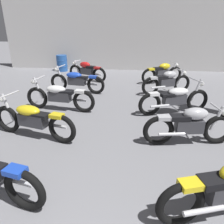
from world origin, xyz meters
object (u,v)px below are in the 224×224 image
object	(u,v)px
motorcycle_left_row_2	(32,119)
motorcycle_left_row_5	(87,71)
oil_drum	(62,63)
motorcycle_left_row_4	(76,81)
motorcycle_right_row_4	(167,82)
motorcycle_right_row_2	(190,125)
motorcycle_right_row_3	(175,99)
motorcycle_right_row_5	(162,72)
motorcycle_left_row_3	(59,96)

from	to	relation	value
motorcycle_left_row_2	motorcycle_left_row_5	bearing A→B (deg)	88.85
oil_drum	motorcycle_left_row_4	bearing A→B (deg)	-64.48
motorcycle_left_row_4	motorcycle_right_row_4	xyz separation A→B (m)	(3.35, 0.17, 0.01)
motorcycle_right_row_2	motorcycle_right_row_4	bearing A→B (deg)	90.19
motorcycle_right_row_3	motorcycle_left_row_4	bearing A→B (deg)	152.67
motorcycle_left_row_4	motorcycle_left_row_5	world-z (taller)	motorcycle_left_row_4
motorcycle_left_row_2	motorcycle_right_row_2	xyz separation A→B (m)	(3.46, 0.05, 0.01)
motorcycle_left_row_5	motorcycle_right_row_5	xyz separation A→B (m)	(3.35, -0.01, 0.00)
motorcycle_right_row_4	motorcycle_right_row_2	bearing A→B (deg)	-89.81
motorcycle_right_row_2	motorcycle_left_row_2	bearing A→B (deg)	-179.17
motorcycle_left_row_5	motorcycle_right_row_3	distance (m)	4.83
motorcycle_right_row_4	motorcycle_right_row_3	bearing A→B (deg)	-90.49
motorcycle_right_row_4	motorcycle_left_row_3	bearing A→B (deg)	-149.45
motorcycle_right_row_2	motorcycle_right_row_5	size ratio (longest dim) A/B	1.08
motorcycle_left_row_2	motorcycle_right_row_5	xyz separation A→B (m)	(3.45, 5.29, 0.01)
motorcycle_left_row_3	motorcycle_left_row_5	bearing A→B (deg)	89.15
motorcycle_left_row_4	oil_drum	xyz separation A→B (m)	(-1.79, 3.74, -0.03)
motorcycle_right_row_4	motorcycle_left_row_5	bearing A→B (deg)	154.15
motorcycle_left_row_3	oil_drum	size ratio (longest dim) A/B	2.55
motorcycle_left_row_5	oil_drum	size ratio (longest dim) A/B	2.19
motorcycle_right_row_5	motorcycle_left_row_4	bearing A→B (deg)	-152.10
motorcycle_right_row_5	oil_drum	world-z (taller)	motorcycle_right_row_5
motorcycle_left_row_2	motorcycle_right_row_4	world-z (taller)	motorcycle_left_row_2
motorcycle_left_row_4	motorcycle_right_row_2	distance (m)	4.83
motorcycle_right_row_2	motorcycle_left_row_4	bearing A→B (deg)	134.15
motorcycle_left_row_2	motorcycle_left_row_4	distance (m)	3.51
motorcycle_right_row_2	motorcycle_right_row_3	xyz separation A→B (m)	(-0.03, 1.74, -0.01)
motorcycle_left_row_3	motorcycle_right_row_2	xyz separation A→B (m)	(3.40, -1.63, 0.01)
motorcycle_left_row_3	motorcycle_right_row_3	bearing A→B (deg)	1.84
motorcycle_left_row_5	motorcycle_right_row_3	size ratio (longest dim) A/B	0.89
motorcycle_left_row_4	motorcycle_right_row_3	bearing A→B (deg)	-27.33
motorcycle_right_row_2	oil_drum	xyz separation A→B (m)	(-5.15, 7.20, -0.03)
motorcycle_left_row_4	motorcycle_right_row_3	xyz separation A→B (m)	(3.33, -1.72, 0.00)
motorcycle_left_row_2	motorcycle_right_row_5	bearing A→B (deg)	56.88
motorcycle_left_row_3	motorcycle_right_row_4	bearing A→B (deg)	30.55
motorcycle_left_row_5	motorcycle_right_row_2	bearing A→B (deg)	-57.46
motorcycle_left_row_5	motorcycle_right_row_3	bearing A→B (deg)	-46.58
motorcycle_right_row_2	motorcycle_left_row_5	bearing A→B (deg)	122.54
motorcycle_right_row_4	motorcycle_left_row_2	bearing A→B (deg)	-133.08
motorcycle_right_row_4	motorcycle_right_row_5	bearing A→B (deg)	89.69
motorcycle_right_row_3	oil_drum	xyz separation A→B (m)	(-5.12, 5.46, -0.03)
motorcycle_left_row_4	motorcycle_left_row_5	bearing A→B (deg)	89.62
motorcycle_right_row_5	motorcycle_right_row_3	bearing A→B (deg)	-90.41
motorcycle_right_row_2	motorcycle_right_row_4	size ratio (longest dim) A/B	1.06
motorcycle_right_row_3	motorcycle_right_row_5	size ratio (longest dim) A/B	1.14
motorcycle_left_row_3	motorcycle_left_row_4	xyz separation A→B (m)	(0.04, 1.83, 0.00)
motorcycle_left_row_4	motorcycle_right_row_5	world-z (taller)	motorcycle_left_row_4
motorcycle_left_row_3	motorcycle_right_row_4	distance (m)	3.94
motorcycle_left_row_2	motorcycle_left_row_3	bearing A→B (deg)	88.22
motorcycle_left_row_3	motorcycle_right_row_2	distance (m)	3.77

